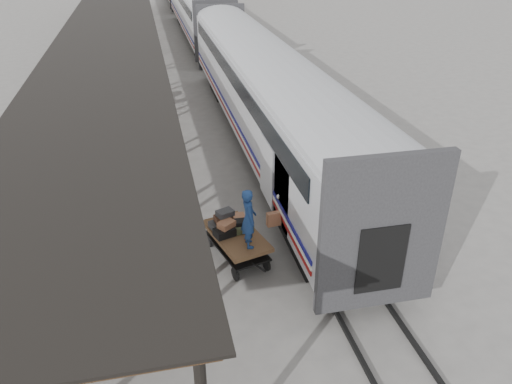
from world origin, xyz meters
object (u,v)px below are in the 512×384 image
object	(u,v)px
porter	(249,218)
baggage_cart	(236,240)
pedestrian	(141,97)
luggage_tug	(136,97)

from	to	relation	value
porter	baggage_cart	bearing A→B (deg)	19.49
porter	pedestrian	xyz separation A→B (m)	(-2.77, 14.56, -0.76)
luggage_tug	pedestrian	size ratio (longest dim) A/B	0.85
luggage_tug	porter	size ratio (longest dim) A/B	0.95
luggage_tug	porter	distance (m)	15.99
luggage_tug	porter	xyz separation A→B (m)	(3.07, -15.66, 1.08)
baggage_cart	pedestrian	world-z (taller)	pedestrian
baggage_cart	luggage_tug	world-z (taller)	luggage_tug
baggage_cart	porter	bearing A→B (deg)	-84.41
baggage_cart	luggage_tug	size ratio (longest dim) A/B	1.58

